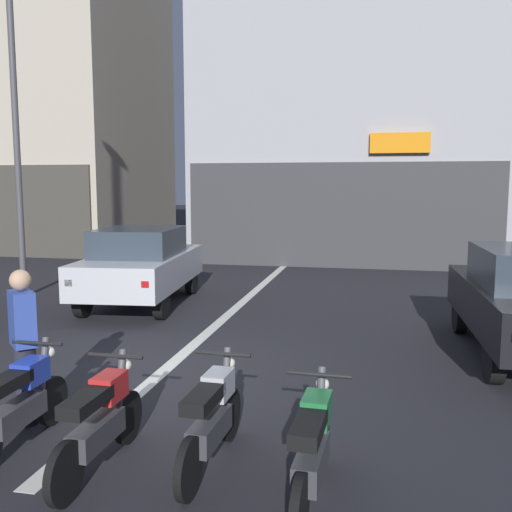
{
  "coord_description": "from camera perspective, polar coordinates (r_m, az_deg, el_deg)",
  "views": [
    {
      "loc": [
        2.82,
        -7.01,
        2.55
      ],
      "look_at": [
        0.92,
        2.0,
        1.4
      ],
      "focal_mm": 40.43,
      "sensor_mm": 36.0,
      "label": 1
    }
  ],
  "objects": [
    {
      "name": "building_corner_left",
      "position": [
        26.57,
        -22.29,
        15.25
      ],
      "size": [
        10.5,
        7.89,
        13.1
      ],
      "color": "#B2A893",
      "rests_on": "ground"
    },
    {
      "name": "street_lamp",
      "position": [
        14.06,
        -22.79,
        14.08
      ],
      "size": [
        0.36,
        0.36,
        7.26
      ],
      "color": "#47474C",
      "rests_on": "ground"
    },
    {
      "name": "motorcycle_silver_row_centre",
      "position": [
        5.42,
        -4.38,
        -15.64
      ],
      "size": [
        0.55,
        1.67,
        0.98
      ],
      "color": "black",
      "rests_on": "ground"
    },
    {
      "name": "motorcycle_green_row_right_mid",
      "position": [
        4.88,
        5.62,
        -18.34
      ],
      "size": [
        0.55,
        1.67,
        0.98
      ],
      "color": "black",
      "rests_on": "ground"
    },
    {
      "name": "car_silver_crossing_near",
      "position": [
        12.39,
        -11.3,
        -0.74
      ],
      "size": [
        2.15,
        4.25,
        1.64
      ],
      "color": "black",
      "rests_on": "ground"
    },
    {
      "name": "building_mid_block",
      "position": [
        22.24,
        9.31,
        16.98
      ],
      "size": [
        9.85,
        8.7,
        12.8
      ],
      "color": "#9E9EA3",
      "rests_on": "ground"
    },
    {
      "name": "person_by_motorcycles",
      "position": [
        6.63,
        -22.01,
        -8.25
      ],
      "size": [
        0.41,
        0.41,
        1.67
      ],
      "color": "#23232D",
      "rests_on": "ground"
    },
    {
      "name": "motorcycle_red_row_left_mid",
      "position": [
        5.52,
        -15.19,
        -15.45
      ],
      "size": [
        0.55,
        1.67,
        0.98
      ],
      "color": "black",
      "rests_on": "ground"
    },
    {
      "name": "ground_plane",
      "position": [
        7.97,
        -9.69,
        -11.64
      ],
      "size": [
        120.0,
        120.0,
        0.0
      ],
      "primitive_type": "plane",
      "color": "#232328"
    },
    {
      "name": "lane_centre_line",
      "position": [
        13.55,
        -0.33,
        -3.7
      ],
      "size": [
        0.2,
        18.0,
        0.01
      ],
      "primitive_type": "cube",
      "color": "silver",
      "rests_on": "ground"
    },
    {
      "name": "motorcycle_blue_row_leftmost",
      "position": [
        6.18,
        -22.28,
        -13.24
      ],
      "size": [
        0.55,
        1.67,
        0.98
      ],
      "color": "black",
      "rests_on": "ground"
    }
  ]
}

